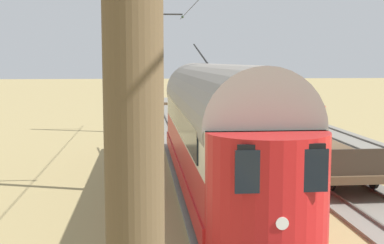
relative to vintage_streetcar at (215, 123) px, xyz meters
name	(u,v)px	position (x,y,z in m)	size (l,w,h in m)	color
ground_plane	(300,161)	(-4.38, -4.45, -2.26)	(220.00, 220.00, 0.00)	#9E8956
track_adjacent_siding	(298,159)	(-4.38, -4.77, -2.21)	(2.80, 80.00, 0.18)	slate
track_third_siding	(200,161)	(0.00, -4.77, -2.21)	(2.80, 80.00, 0.18)	slate
vintage_streetcar	(215,123)	(0.00, 0.00, 0.00)	(2.65, 17.56, 5.04)	red
flatcar_adjacent	(315,150)	(-4.38, -2.45, -1.40)	(2.80, 11.31, 1.60)	brown
catenary_pole_foreground	(142,68)	(2.50, -14.49, 1.70)	(2.79, 0.28, 7.60)	brown
catenary_pole_mid_near	(142,74)	(2.50, 0.49, 1.70)	(2.79, 0.28, 7.60)	brown
catenary_pole_mid_far	(149,155)	(2.50, 15.48, 1.70)	(2.79, 0.28, 7.60)	brown
switch_stand	(323,114)	(-10.20, -18.02, -1.56)	(0.50, 0.30, 1.24)	black
track_end_bumper	(302,118)	(-8.76, -18.42, -1.86)	(1.80, 0.60, 0.80)	#B2A519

